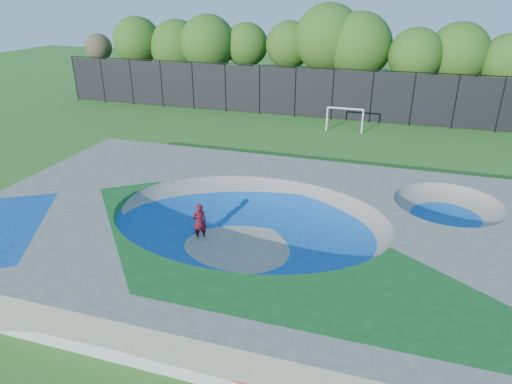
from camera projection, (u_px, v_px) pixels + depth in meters
The scene contains 7 objects.
ground at pixel (249, 248), 18.29m from camera, with size 120.00×120.00×0.00m, color #2C661C.
skate_deck at pixel (249, 231), 17.99m from camera, with size 22.00×14.00×1.50m, color gray.
skater at pixel (200, 222), 18.64m from camera, with size 0.58×0.38×1.58m, color #A90D1E.
skateboard at pixel (200, 238), 18.95m from camera, with size 0.78×0.22×0.05m, color black.
soccer_goal at pixel (345, 115), 32.97m from camera, with size 2.68×0.12×1.77m.
fence at pixel (333, 93), 35.77m from camera, with size 48.09×0.09×4.04m.
treeline at pixel (390, 48), 37.84m from camera, with size 52.38×7.21×8.64m.
Camera 1 is at (5.03, -15.02, 9.42)m, focal length 32.00 mm.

